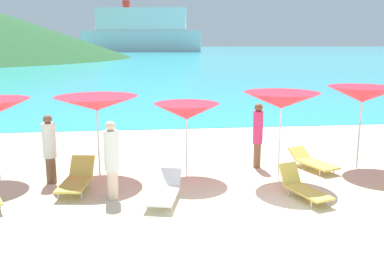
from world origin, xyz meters
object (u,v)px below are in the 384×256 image
at_px(umbrella_3, 281,100).
at_px(cruise_ship, 142,33).
at_px(umbrella_4, 362,95).
at_px(lounge_chair_4, 77,178).
at_px(lounge_chair_5, 164,191).
at_px(umbrella_1, 97,103).
at_px(lounge_chair_3, 303,187).
at_px(lounge_chair_0, 312,161).
at_px(beachgoer_3, 49,147).
at_px(beachgoer_0, 112,158).
at_px(beachgoer_2, 258,133).
at_px(umbrella_2, 187,111).

relative_size(umbrella_3, cruise_ship, 0.05).
bearing_deg(umbrella_4, lounge_chair_4, -172.31).
bearing_deg(umbrella_4, lounge_chair_5, -161.00).
relative_size(umbrella_1, lounge_chair_3, 1.56).
bearing_deg(lounge_chair_0, beachgoer_3, 163.38).
xyz_separation_m(umbrella_3, beachgoer_0, (-4.28, -0.88, -1.15)).
height_order(lounge_chair_0, beachgoer_0, beachgoer_0).
relative_size(lounge_chair_3, beachgoer_2, 0.80).
bearing_deg(lounge_chair_5, umbrella_3, 33.72).
distance_m(umbrella_1, umbrella_3, 4.85).
distance_m(lounge_chair_0, beachgoer_3, 7.30).
bearing_deg(lounge_chair_5, lounge_chair_4, 170.02).
bearing_deg(lounge_chair_5, lounge_chair_3, 9.52).
distance_m(umbrella_3, lounge_chair_3, 2.30).
bearing_deg(lounge_chair_3, cruise_ship, 73.61).
bearing_deg(beachgoer_3, umbrella_1, -24.28).
relative_size(beachgoer_3, cruise_ship, 0.04).
height_order(lounge_chair_0, cruise_ship, cruise_ship).
height_order(umbrella_1, umbrella_3, umbrella_3).
bearing_deg(umbrella_4, umbrella_1, 179.59).
xyz_separation_m(umbrella_4, lounge_chair_3, (-2.52, -2.21, -1.86)).
bearing_deg(beachgoer_3, umbrella_2, -41.74).
height_order(lounge_chair_4, cruise_ship, cruise_ship).
height_order(umbrella_4, lounge_chair_0, umbrella_4).
distance_m(umbrella_2, beachgoer_2, 2.31).
bearing_deg(lounge_chair_4, cruise_ship, 96.78).
height_order(umbrella_4, beachgoer_3, umbrella_4).
height_order(beachgoer_2, cruise_ship, cruise_ship).
bearing_deg(lounge_chair_0, cruise_ship, 72.14).
bearing_deg(cruise_ship, beachgoer_2, -78.34).
xyz_separation_m(beachgoer_0, beachgoer_2, (4.02, 2.06, 0.05)).
relative_size(umbrella_3, umbrella_4, 0.99).
distance_m(umbrella_1, beachgoer_2, 4.61).
height_order(umbrella_2, beachgoer_3, umbrella_2).
xyz_separation_m(umbrella_4, beachgoer_3, (-8.61, -0.39, -1.19)).
relative_size(umbrella_2, beachgoer_0, 1.08).
height_order(umbrella_1, cruise_ship, cruise_ship).
relative_size(lounge_chair_0, lounge_chair_4, 1.06).
height_order(umbrella_1, umbrella_4, umbrella_4).
height_order(umbrella_1, lounge_chair_0, umbrella_1).
bearing_deg(lounge_chair_5, cruise_ship, 103.94).
bearing_deg(umbrella_1, lounge_chair_5, -50.51).
xyz_separation_m(lounge_chair_3, beachgoer_3, (-6.09, 1.81, 0.67)).
bearing_deg(beachgoer_3, lounge_chair_3, -61.43).
height_order(beachgoer_0, beachgoer_2, beachgoer_2).
xyz_separation_m(beachgoer_0, cruise_ship, (0.04, 170.55, 6.98)).
xyz_separation_m(umbrella_2, cruise_ship, (-1.86, 169.02, 6.18)).
height_order(umbrella_3, lounge_chair_5, umbrella_3).
height_order(lounge_chair_3, lounge_chair_4, lounge_chair_4).
relative_size(umbrella_4, lounge_chair_4, 1.48).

